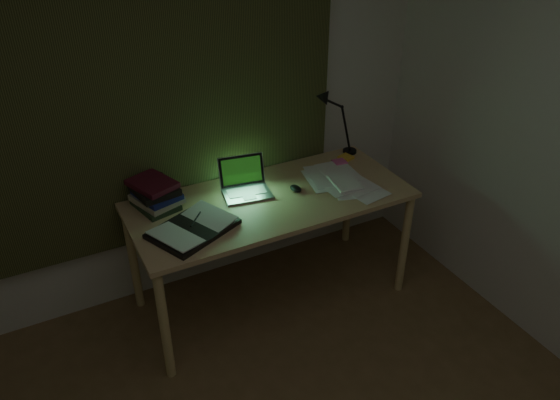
{
  "coord_description": "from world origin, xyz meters",
  "views": [
    {
      "loc": [
        -0.73,
        -0.94,
        2.46
      ],
      "look_at": [
        0.5,
        1.43,
        0.82
      ],
      "focal_mm": 35.0,
      "sensor_mm": 36.0,
      "label": 1
    }
  ],
  "objects_px": {
    "desk": "(271,250)",
    "laptop": "(247,180)",
    "open_textbook": "(193,228)",
    "desk_lamp": "(352,118)",
    "loose_papers": "(336,184)",
    "book_stack": "(155,194)"
  },
  "relations": [
    {
      "from": "desk",
      "to": "laptop",
      "type": "relative_size",
      "value": 5.3
    },
    {
      "from": "laptop",
      "to": "desk_lamp",
      "type": "height_order",
      "value": "desk_lamp"
    },
    {
      "from": "desk",
      "to": "loose_papers",
      "type": "distance_m",
      "value": 0.58
    },
    {
      "from": "desk",
      "to": "laptop",
      "type": "height_order",
      "value": "laptop"
    },
    {
      "from": "desk",
      "to": "loose_papers",
      "type": "relative_size",
      "value": 4.61
    },
    {
      "from": "desk_lamp",
      "to": "desk",
      "type": "bearing_deg",
      "value": -148.96
    },
    {
      "from": "desk",
      "to": "book_stack",
      "type": "relative_size",
      "value": 6.42
    },
    {
      "from": "open_textbook",
      "to": "desk_lamp",
      "type": "relative_size",
      "value": 0.86
    },
    {
      "from": "desk",
      "to": "laptop",
      "type": "xyz_separation_m",
      "value": [
        -0.11,
        0.1,
        0.49
      ]
    },
    {
      "from": "desk",
      "to": "open_textbook",
      "type": "relative_size",
      "value": 3.84
    },
    {
      "from": "loose_papers",
      "to": "desk_lamp",
      "type": "bearing_deg",
      "value": 46.36
    },
    {
      "from": "open_textbook",
      "to": "book_stack",
      "type": "height_order",
      "value": "book_stack"
    },
    {
      "from": "desk",
      "to": "loose_papers",
      "type": "height_order",
      "value": "loose_papers"
    },
    {
      "from": "open_textbook",
      "to": "loose_papers",
      "type": "bearing_deg",
      "value": -20.66
    },
    {
      "from": "laptop",
      "to": "open_textbook",
      "type": "distance_m",
      "value": 0.47
    },
    {
      "from": "book_stack",
      "to": "loose_papers",
      "type": "relative_size",
      "value": 0.72
    },
    {
      "from": "desk",
      "to": "book_stack",
      "type": "height_order",
      "value": "book_stack"
    },
    {
      "from": "book_stack",
      "to": "desk_lamp",
      "type": "xyz_separation_m",
      "value": [
        1.39,
        0.08,
        0.17
      ]
    },
    {
      "from": "laptop",
      "to": "book_stack",
      "type": "xyz_separation_m",
      "value": [
        -0.52,
        0.12,
        -0.01
      ]
    },
    {
      "from": "desk",
      "to": "book_stack",
      "type": "distance_m",
      "value": 0.82
    },
    {
      "from": "open_textbook",
      "to": "book_stack",
      "type": "bearing_deg",
      "value": 83.22
    },
    {
      "from": "laptop",
      "to": "open_textbook",
      "type": "height_order",
      "value": "laptop"
    }
  ]
}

